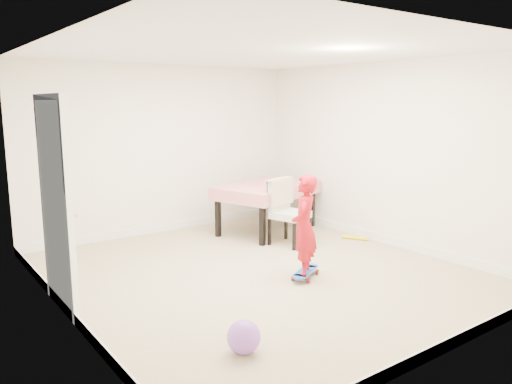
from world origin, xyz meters
TOP-DOWN VIEW (x-y plane):
  - ground at (0.00, 0.00)m, footprint 5.00×5.00m
  - ceiling at (0.00, 0.00)m, footprint 4.50×5.00m
  - wall_back at (0.00, 2.48)m, footprint 4.50×0.04m
  - wall_front at (0.00, -2.48)m, footprint 4.50×0.04m
  - wall_left at (-2.23, 0.00)m, footprint 0.04×5.00m
  - wall_right at (2.23, 0.00)m, footprint 0.04×5.00m
  - door at (-2.22, 0.30)m, footprint 0.11×0.94m
  - baseboard_back at (0.00, 2.49)m, footprint 4.50×0.02m
  - baseboard_front at (0.00, -2.49)m, footprint 4.50×0.02m
  - baseboard_left at (-2.24, 0.00)m, footprint 0.02×5.00m
  - baseboard_right at (2.24, 0.00)m, footprint 0.02×5.00m
  - dining_table at (1.28, 1.51)m, footprint 1.85×1.46m
  - dining_chair at (1.08, 0.71)m, footprint 0.67×0.72m
  - skateboard at (0.33, -0.47)m, footprint 0.62×0.47m
  - child at (0.27, -0.50)m, footprint 0.52×0.50m
  - balloon at (-1.28, -1.52)m, footprint 0.28×0.28m
  - foam_toy at (2.04, 0.32)m, footprint 0.26×0.37m

SIDE VIEW (x-z plane):
  - ground at x=0.00m, z-range 0.00..0.00m
  - foam_toy at x=2.04m, z-range 0.00..0.06m
  - skateboard at x=0.33m, z-range 0.00..0.09m
  - baseboard_back at x=0.00m, z-range 0.00..0.12m
  - baseboard_front at x=0.00m, z-range 0.00..0.12m
  - baseboard_left at x=-2.24m, z-range 0.00..0.12m
  - baseboard_right at x=2.24m, z-range 0.00..0.12m
  - balloon at x=-1.28m, z-range 0.00..0.28m
  - dining_table at x=1.28m, z-range 0.00..0.76m
  - dining_chair at x=1.08m, z-range 0.00..0.95m
  - child at x=0.27m, z-range 0.00..1.19m
  - door at x=-2.22m, z-range -0.03..2.08m
  - wall_back at x=0.00m, z-range 0.00..2.60m
  - wall_front at x=0.00m, z-range 0.00..2.60m
  - wall_left at x=-2.23m, z-range 0.00..2.60m
  - wall_right at x=2.23m, z-range 0.00..2.60m
  - ceiling at x=0.00m, z-range 2.56..2.60m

